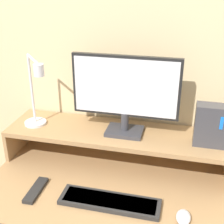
{
  "coord_description": "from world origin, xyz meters",
  "views": [
    {
      "loc": [
        0.29,
        -0.76,
        1.6
      ],
      "look_at": [
        0.02,
        0.36,
        1.08
      ],
      "focal_mm": 50.0,
      "sensor_mm": 36.0,
      "label": 1
    }
  ],
  "objects_px": {
    "monitor": "(125,92)",
    "desk_lamp": "(36,98)",
    "router_dock": "(211,125)",
    "mouse": "(183,217)",
    "keyboard": "(110,202)",
    "remote_control": "(36,190)"
  },
  "relations": [
    {
      "from": "desk_lamp",
      "to": "remote_control",
      "type": "height_order",
      "value": "desk_lamp"
    },
    {
      "from": "keyboard",
      "to": "desk_lamp",
      "type": "bearing_deg",
      "value": 148.78
    },
    {
      "from": "keyboard",
      "to": "remote_control",
      "type": "height_order",
      "value": "keyboard"
    },
    {
      "from": "router_dock",
      "to": "remote_control",
      "type": "distance_m",
      "value": 0.79
    },
    {
      "from": "router_dock",
      "to": "keyboard",
      "type": "bearing_deg",
      "value": -141.86
    },
    {
      "from": "desk_lamp",
      "to": "router_dock",
      "type": "height_order",
      "value": "desk_lamp"
    },
    {
      "from": "router_dock",
      "to": "mouse",
      "type": "bearing_deg",
      "value": -104.5
    },
    {
      "from": "router_dock",
      "to": "mouse",
      "type": "xyz_separation_m",
      "value": [
        -0.08,
        -0.31,
        -0.24
      ]
    },
    {
      "from": "monitor",
      "to": "router_dock",
      "type": "xyz_separation_m",
      "value": [
        0.38,
        -0.02,
        -0.11
      ]
    },
    {
      "from": "router_dock",
      "to": "remote_control",
      "type": "bearing_deg",
      "value": -157.04
    },
    {
      "from": "keyboard",
      "to": "monitor",
      "type": "bearing_deg",
      "value": 90.96
    },
    {
      "from": "monitor",
      "to": "desk_lamp",
      "type": "height_order",
      "value": "monitor"
    },
    {
      "from": "monitor",
      "to": "remote_control",
      "type": "height_order",
      "value": "monitor"
    },
    {
      "from": "desk_lamp",
      "to": "keyboard",
      "type": "distance_m",
      "value": 0.58
    },
    {
      "from": "mouse",
      "to": "monitor",
      "type": "bearing_deg",
      "value": 131.8
    },
    {
      "from": "desk_lamp",
      "to": "keyboard",
      "type": "height_order",
      "value": "desk_lamp"
    },
    {
      "from": "keyboard",
      "to": "remote_control",
      "type": "distance_m",
      "value": 0.32
    },
    {
      "from": "mouse",
      "to": "remote_control",
      "type": "height_order",
      "value": "mouse"
    },
    {
      "from": "desk_lamp",
      "to": "mouse",
      "type": "relative_size",
      "value": 4.18
    },
    {
      "from": "monitor",
      "to": "remote_control",
      "type": "xyz_separation_m",
      "value": [
        -0.32,
        -0.31,
        -0.36
      ]
    },
    {
      "from": "router_dock",
      "to": "remote_control",
      "type": "xyz_separation_m",
      "value": [
        -0.7,
        -0.29,
        -0.25
      ]
    },
    {
      "from": "desk_lamp",
      "to": "router_dock",
      "type": "bearing_deg",
      "value": 2.99
    }
  ]
}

